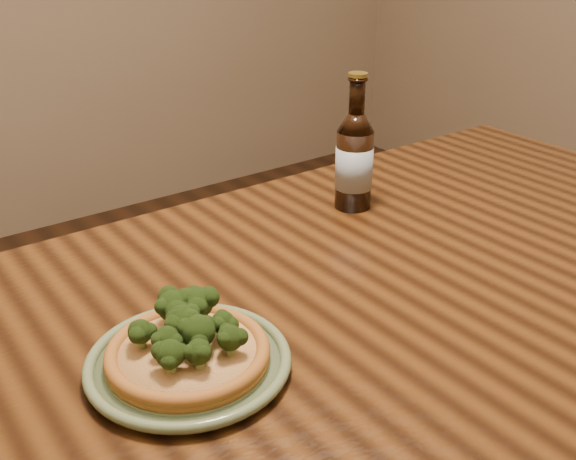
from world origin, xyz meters
TOP-DOWN VIEW (x-y plane):
  - table at (0.00, 0.10)m, footprint 1.60×0.90m
  - plate at (-0.32, 0.09)m, footprint 0.25×0.25m
  - pizza at (-0.31, 0.10)m, footprint 0.20×0.20m
  - beer_bottle at (0.17, 0.35)m, footprint 0.07×0.07m

SIDE VIEW (x-z plane):
  - table at x=0.00m, z-range 0.28..1.03m
  - plate at x=-0.32m, z-range 0.75..0.77m
  - pizza at x=-0.31m, z-range 0.75..0.82m
  - beer_bottle at x=0.17m, z-range 0.72..0.97m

